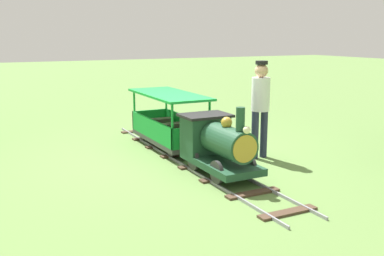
% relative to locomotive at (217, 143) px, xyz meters
% --- Properties ---
extents(ground_plane, '(60.00, 60.00, 0.00)m').
position_rel_locomotive_xyz_m(ground_plane, '(0.00, -1.21, -0.48)').
color(ground_plane, '#608442').
extents(track, '(0.78, 5.70, 0.04)m').
position_rel_locomotive_xyz_m(track, '(0.00, -0.85, -0.47)').
color(track, gray).
rests_on(track, ground_plane).
extents(locomotive, '(0.74, 1.45, 1.06)m').
position_rel_locomotive_xyz_m(locomotive, '(0.00, 0.00, 0.00)').
color(locomotive, '#1E472D').
rests_on(locomotive, ground_plane).
extents(passenger_car, '(0.84, 2.00, 0.97)m').
position_rel_locomotive_xyz_m(passenger_car, '(0.00, -1.75, -0.06)').
color(passenger_car, '#3F3F3F').
rests_on(passenger_car, ground_plane).
extents(conductor_person, '(0.30, 0.30, 1.62)m').
position_rel_locomotive_xyz_m(conductor_person, '(-1.09, -0.49, 0.47)').
color(conductor_person, '#282D47').
rests_on(conductor_person, ground_plane).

